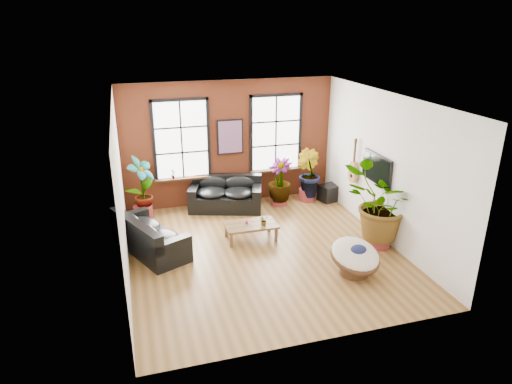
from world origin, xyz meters
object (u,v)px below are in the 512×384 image
papasan_chair (355,257)px  sofa_back (226,194)px  sofa_left (148,236)px  coffee_table (251,226)px

papasan_chair → sofa_back: bearing=97.4°
papasan_chair → sofa_left: bearing=135.8°
sofa_back → sofa_left: 3.04m
coffee_table → papasan_chair: size_ratio=0.96×
sofa_back → sofa_left: sofa_back is taller
sofa_back → sofa_left: bearing=-120.8°
sofa_back → coffee_table: 2.07m
sofa_left → papasan_chair: (4.08, -2.22, 0.02)m
papasan_chair → coffee_table: bearing=111.6°
sofa_back → coffee_table: size_ratio=1.75×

